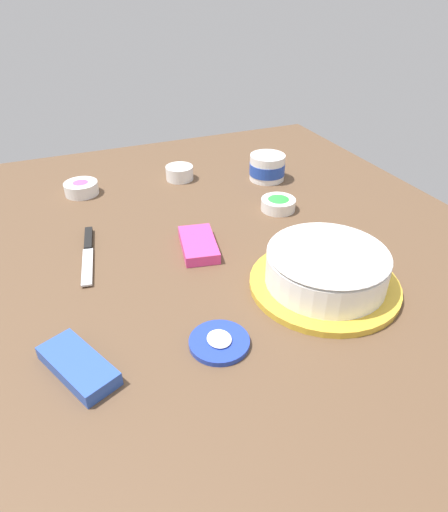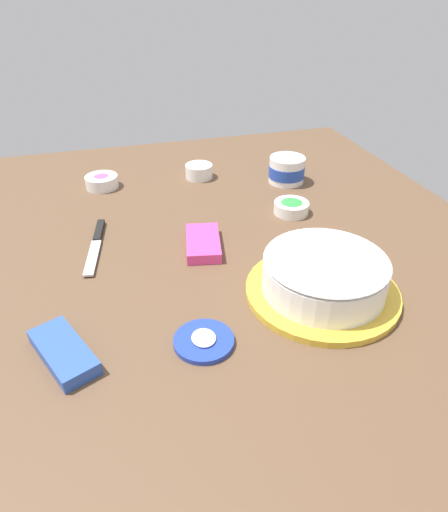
% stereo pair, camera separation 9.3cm
% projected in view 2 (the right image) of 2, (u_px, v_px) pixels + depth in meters
% --- Properties ---
extents(ground_plane, '(1.54, 1.54, 0.00)m').
position_uv_depth(ground_plane, '(177.00, 258.00, 0.99)').
color(ground_plane, brown).
extents(frosted_cake, '(0.30, 0.30, 0.09)m').
position_uv_depth(frosted_cake, '(324.00, 276.00, 0.86)').
color(frosted_cake, gold).
rests_on(frosted_cake, ground_plane).
extents(frosting_tub, '(0.11, 0.11, 0.08)m').
position_uv_depth(frosting_tub, '(287.00, 169.00, 1.32)').
color(frosting_tub, white).
rests_on(frosting_tub, ground_plane).
extents(frosting_tub_lid, '(0.11, 0.11, 0.02)m').
position_uv_depth(frosting_tub_lid, '(204.00, 341.00, 0.77)').
color(frosting_tub_lid, '#233DAD').
rests_on(frosting_tub_lid, ground_plane).
extents(spreading_knife, '(0.24, 0.06, 0.01)m').
position_uv_depth(spreading_knife, '(97.00, 241.00, 1.04)').
color(spreading_knife, silver).
rests_on(spreading_knife, ground_plane).
extents(sprinkle_bowl_green, '(0.09, 0.09, 0.04)m').
position_uv_depth(sprinkle_bowl_green, '(291.00, 207.00, 1.16)').
color(sprinkle_bowl_green, white).
rests_on(sprinkle_bowl_green, ground_plane).
extents(sprinkle_bowl_rainbow, '(0.09, 0.09, 0.04)m').
position_uv_depth(sprinkle_bowl_rainbow, '(102.00, 181.00, 1.30)').
color(sprinkle_bowl_rainbow, white).
rests_on(sprinkle_bowl_rainbow, ground_plane).
extents(sprinkle_bowl_pink, '(0.08, 0.08, 0.04)m').
position_uv_depth(sprinkle_bowl_pink, '(199.00, 171.00, 1.35)').
color(sprinkle_bowl_pink, white).
rests_on(sprinkle_bowl_pink, ground_plane).
extents(candy_box_lower, '(0.16, 0.12, 0.03)m').
position_uv_depth(candy_box_lower, '(64.00, 352.00, 0.73)').
color(candy_box_lower, '#2D51B2').
rests_on(candy_box_lower, ground_plane).
extents(candy_box_upper, '(0.16, 0.10, 0.02)m').
position_uv_depth(candy_box_upper, '(203.00, 243.00, 1.02)').
color(candy_box_upper, '#E53D8E').
rests_on(candy_box_upper, ground_plane).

